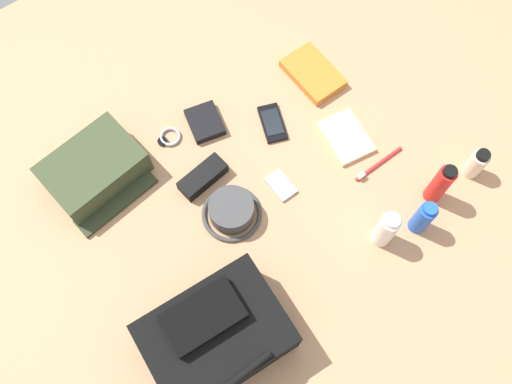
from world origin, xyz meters
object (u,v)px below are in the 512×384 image
Objects in this scene: wristwatch at (169,137)px; notepad at (346,137)px; wallet at (205,122)px; toothpaste_tube at (386,230)px; cell_phone at (272,123)px; toothbrush at (376,165)px; media_player at (281,185)px; bucket_hat at (232,211)px; backpack at (216,336)px; sunglasses_case at (203,177)px; toiletry_pouch at (95,170)px; deodorant_spray at (423,218)px; sunscreen_spray at (440,184)px; lotion_bottle at (476,163)px; paperback_novel at (313,74)px.

notepad is (-0.40, 0.30, 0.00)m from wristwatch.
toothpaste_tube is at bearing 121.59° from wallet.
cell_phone is 0.32m from toothbrush.
bucket_hat is at bearing -4.54° from media_player.
backpack reaches higher than wristwatch.
media_player is 1.19× the size of wristwatch.
sunglasses_case is (0.26, 0.03, 0.01)m from cell_phone.
cell_phone is at bearing 157.63° from wallet.
toiletry_pouch reaches higher than media_player.
backpack is 2.44× the size of sunglasses_case.
sunglasses_case reaches higher than cell_phone.
backpack is 2.50× the size of deodorant_spray.
media_player is 0.51× the size of toothbrush.
backpack is at bearing 31.51° from media_player.
wallet is 0.41m from notepad.
deodorant_spray is at bearing 96.41° from notepad.
sunscreen_spray reaches higher than notepad.
lotion_bottle is at bearing 154.17° from bucket_hat.
paperback_novel reaches higher than wallet.
sunscreen_spray reaches higher than deodorant_spray.
backpack is 0.63m from cell_phone.
sunscreen_spray is 0.29m from notepad.
sunglasses_case reaches higher than wallet.
toiletry_pouch reaches higher than sunglasses_case.
notepad is (-0.62, -0.24, -0.06)m from backpack.
toiletry_pouch is at bearing -17.94° from cell_phone.
deodorant_spray is at bearing 123.90° from sunglasses_case.
toothbrush is (-0.63, -0.12, -0.07)m from backpack.
cell_phone is (-0.48, -0.40, -0.07)m from backpack.
sunscreen_spray is 0.10m from deodorant_spray.
toothbrush is (-0.41, 0.13, -0.02)m from bucket_hat.
deodorant_spray is 1.24× the size of wallet.
media_player is at bearing 175.46° from bucket_hat.
deodorant_spray reaches higher than paperback_novel.
wallet is (0.51, -0.57, -0.04)m from lotion_bottle.
bucket_hat is 0.55m from sunscreen_spray.
wallet is (0.16, -0.12, 0.01)m from cell_phone.
sunglasses_case is (0.41, -0.26, 0.01)m from toothbrush.
paperback_novel reaches higher than notepad.
sunscreen_spray is at bearing 137.99° from wallet.
toiletry_pouch is 0.71m from notepad.
media_player is 0.29m from wallet.
lotion_bottle reaches higher than cell_phone.
paperback_novel reaches higher than wristwatch.
cell_phone is at bearing -148.65° from bucket_hat.
sunscreen_spray is at bearing 115.94° from cell_phone.
wristwatch is (0.01, -0.30, -0.02)m from bucket_hat.
paperback_novel is at bearing -94.52° from notepad.
notepad is (0.01, -0.12, 0.00)m from toothbrush.
backpack is 2.28× the size of toothpaste_tube.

